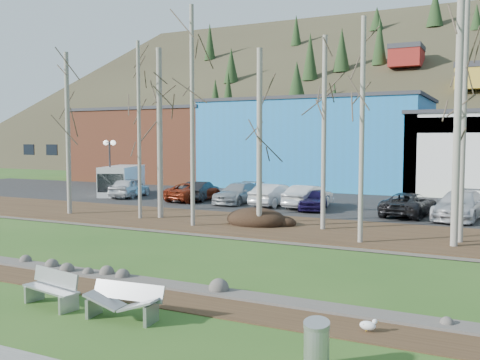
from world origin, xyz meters
The scene contains 35 objects.
ground centered at (0.00, 0.00, 0.00)m, with size 200.00×200.00×0.00m, color #295119.
dirt_strip centered at (0.00, 2.10, 0.01)m, with size 80.00×1.80×0.03m, color #382616.
near_bank_rocks centered at (0.00, 3.10, 0.00)m, with size 80.00×0.80×0.50m, color #47423D, non-canonical shape.
river centered at (0.00, 7.20, 0.00)m, with size 80.00×8.00×0.90m, color black, non-canonical shape.
far_bank_rocks centered at (0.00, 11.30, 0.00)m, with size 80.00×0.80×0.46m, color #47423D, non-canonical shape.
far_bank centered at (0.00, 14.50, 0.07)m, with size 80.00×7.00×0.15m, color #382616.
parking_lot centered at (0.00, 25.00, 0.07)m, with size 80.00×14.00×0.14m, color black.
building_brick centered at (-24.00, 39.00, 3.91)m, with size 16.32×12.24×7.80m.
building_blue centered at (-6.00, 39.00, 4.16)m, with size 20.40×12.24×8.30m.
hillside centered at (0.00, 84.00, 17.50)m, with size 160.00×72.00×35.00m, color #322C1C, non-canonical shape.
bench_intact centered at (-0.67, 0.14, 0.48)m, with size 1.98×0.91×0.95m.
bench_damaged centered at (1.75, 0.14, 0.45)m, with size 2.04×0.84×0.89m.
litter_bin centered at (6.99, -0.46, 0.44)m, with size 0.50×0.50×0.87m, color #A9ABAD.
seagull centered at (7.47, 1.91, 0.18)m, with size 0.44×0.24×0.33m.
dirt_mound centered at (-1.18, 14.44, 0.46)m, with size 3.20×2.26×0.63m, color black.
birch_0 centered at (-12.76, 13.25, 4.85)m, with size 0.26×0.26×9.39m.
birch_1 centered at (-7.85, 13.55, 5.00)m, with size 0.19×0.19×9.70m.
birch_2 centered at (-6.99, 14.25, 4.83)m, with size 0.31×0.31×9.36m.
birch_3 centered at (-3.91, 12.69, 5.65)m, with size 0.21×0.21×11.00m.
birch_4 centered at (-0.67, 13.70, 4.54)m, with size 0.28×0.28×8.79m.
birch_5 centered at (2.32, 14.61, 4.80)m, with size 0.23×0.23×9.30m.
birch_6 centered at (4.78, 12.06, 4.87)m, with size 0.21×0.21×9.43m.
birch_7 centered at (8.42, 12.97, 5.30)m, with size 0.30×0.30×10.29m.
birch_9 centered at (8.57, 13.98, 6.22)m, with size 0.23×0.23×12.15m.
street_lamp centered at (-16.65, 21.50, 3.53)m, with size 1.53×0.91×4.31m.
car_0 centered at (-15.26, 22.05, 0.89)m, with size 1.77×4.39×1.50m, color silver.
car_1 centered at (-9.36, 22.61, 0.83)m, with size 1.45×4.16×1.37m, color black.
car_2 centered at (-9.61, 22.10, 0.79)m, with size 2.17×4.71×1.31m, color maroon.
car_3 centered at (-6.16, 22.29, 0.83)m, with size 1.94×4.78×1.39m, color #9B9FA3.
car_4 centered at (-0.42, 21.23, 0.80)m, with size 1.57×3.90×1.33m, color #1F154A.
car_5 centered at (-1.02, 22.06, 0.87)m, with size 1.55×4.43×1.46m, color silver.
car_6 centered at (5.34, 21.11, 0.81)m, with size 2.22×4.81×1.34m, color #252427.
car_7 centered at (8.07, 21.02, 0.92)m, with size 2.18×5.35×1.55m, color silver.
car_8 centered at (-3.30, 22.06, 0.87)m, with size 1.55×4.43×1.46m, color silver.
van_grey centered at (-16.80, 22.98, 1.27)m, with size 3.79×5.61×2.27m.
Camera 1 is at (10.20, -10.29, 4.50)m, focal length 40.00 mm.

